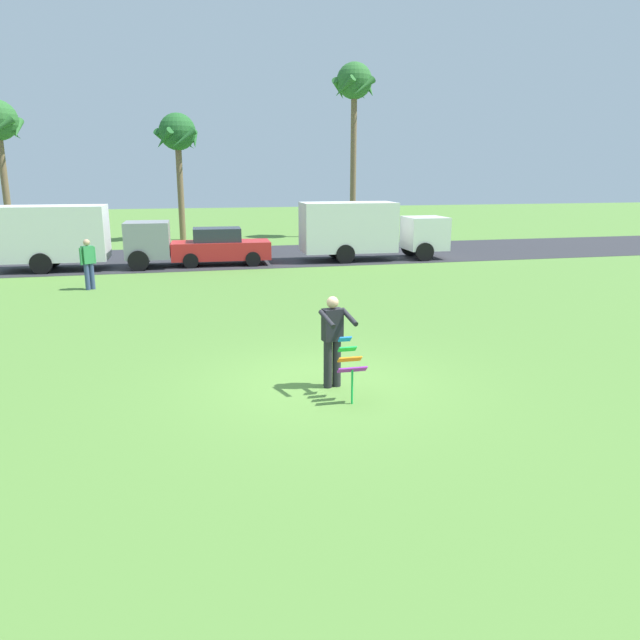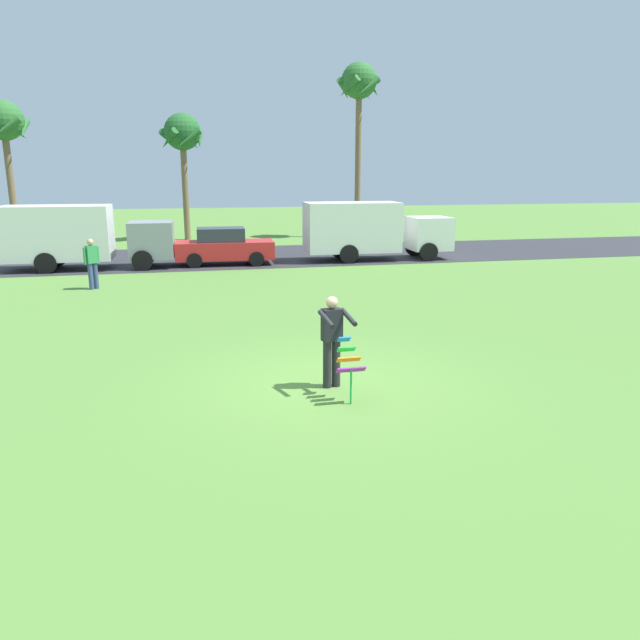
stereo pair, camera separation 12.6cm
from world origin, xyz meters
The scene contains 10 objects.
ground_plane centered at (0.00, 0.00, 0.00)m, with size 120.00×120.00×0.00m, color #568438.
road_strip centered at (0.00, 18.25, 0.01)m, with size 120.00×8.00×0.01m, color #2D2D33.
person_kite_flyer centered at (0.08, -0.19, 0.95)m, with size 0.62×0.72×1.73m.
kite_held centered at (0.19, -0.92, 0.73)m, with size 0.51×0.63×1.10m.
parked_truck_grey_van centered at (-6.74, 15.85, 1.41)m, with size 6.75×2.23×2.62m.
parked_car_red centered at (-0.85, 15.85, 0.77)m, with size 4.26×1.96×1.60m.
parked_truck_white_box centered at (5.73, 15.85, 1.41)m, with size 6.75×2.24×2.62m.
palm_tree_right_near centered at (-2.33, 26.56, 5.93)m, with size 2.58×2.71×7.26m.
palm_tree_centre_far centered at (8.01, 25.76, 8.67)m, with size 2.58×2.71×10.23m.
person_walker_near centered at (-5.64, 11.10, 0.93)m, with size 0.48×0.39×1.73m.
Camera 1 is at (-2.59, -10.51, 3.91)m, focal length 33.72 mm.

